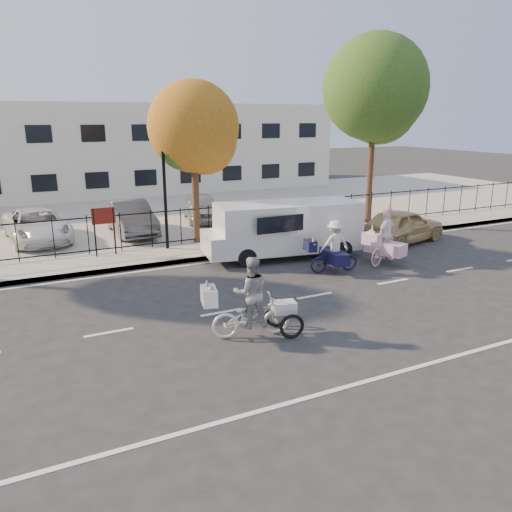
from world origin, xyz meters
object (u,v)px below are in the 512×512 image
lamppost (164,173)px  bull_bike (334,252)px  gold_sedan (402,226)px  lot_car_b (37,225)px  zebra_trike (251,306)px  unicorn_bike (385,243)px  lot_car_c (131,218)px  lot_car_d (202,207)px  white_van (285,227)px

lamppost → bull_bike: (4.36, -5.04, -2.39)m
gold_sedan → lot_car_b: size_ratio=0.90×
zebra_trike → unicorn_bike: size_ratio=1.09×
zebra_trike → lot_car_c: 11.68m
lot_car_d → lot_car_c: bearing=-147.1°
unicorn_bike → lot_car_c: bearing=21.1°
lot_car_b → lot_car_d: bearing=1.6°
lamppost → unicorn_bike: lamppost is taller
zebra_trike → gold_sedan: size_ratio=0.54×
unicorn_bike → bull_bike: unicorn_bike is taller
lamppost → unicorn_bike: 8.61m
white_van → zebra_trike: bearing=-117.3°
lot_car_c → lot_car_d: lot_car_c is taller
lamppost → lot_car_b: 6.17m
lot_car_c → lot_car_d: bearing=20.4°
gold_sedan → lot_car_d: 9.72m
unicorn_bike → bull_bike: (-2.19, 0.03, -0.07)m
lamppost → lot_car_c: lamppost is taller
lamppost → lot_car_c: (-0.69, 3.18, -2.24)m
lot_car_b → lot_car_c: 3.82m
lot_car_d → lamppost: bearing=-112.1°
gold_sedan → lot_car_c: lot_car_c is taller
lamppost → lot_car_b: (-4.49, 3.54, -2.30)m
lot_car_d → lot_car_b: bearing=-159.8°
unicorn_bike → lot_car_b: (-11.05, 8.62, 0.03)m
lamppost → lot_car_d: lamppost is taller
bull_bike → white_van: size_ratio=0.32×
zebra_trike → unicorn_bike: bearing=-51.1°
white_van → lot_car_d: white_van is taller
bull_bike → lot_car_d: size_ratio=0.51×
bull_bike → lot_car_b: bearing=55.5°
white_van → lot_car_d: size_ratio=1.55×
unicorn_bike → lot_car_c: size_ratio=0.49×
gold_sedan → lot_car_c: bearing=45.7°
gold_sedan → lot_car_d: (-6.18, 7.50, 0.09)m
lot_car_b → lot_car_c: size_ratio=1.09×
bull_bike → lot_car_d: (-1.23, 9.68, 0.10)m
zebra_trike → bull_bike: (4.77, 3.45, -0.05)m
unicorn_bike → gold_sedan: unicorn_bike is taller
white_van → lot_car_d: bearing=103.7°
zebra_trike → gold_sedan: bearing=-47.2°
zebra_trike → lot_car_b: (-4.09, 12.04, 0.04)m
zebra_trike → bull_bike: size_ratio=1.18×
zebra_trike → lot_car_c: (-0.29, 11.67, 0.10)m
lamppost → white_van: bearing=-35.0°
lot_car_d → bull_bike: bearing=-70.8°
lamppost → bull_bike: size_ratio=2.19×
bull_bike → white_van: white_van is taller
zebra_trike → lot_car_c: size_ratio=0.54×
bull_bike → lot_car_b: bull_bike is taller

